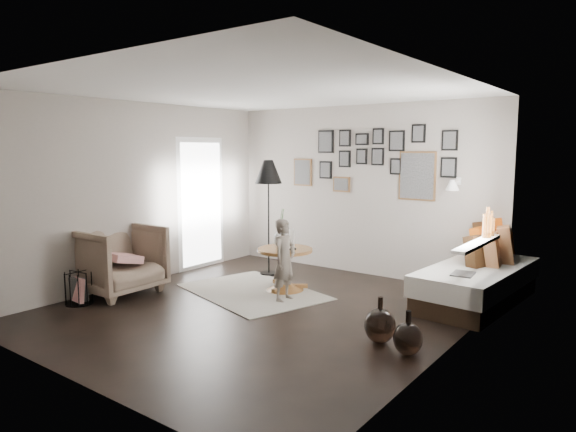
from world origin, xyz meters
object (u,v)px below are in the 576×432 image
Objects in this scene: child at (284,260)px; vase at (281,236)px; armchair at (118,260)px; pedestal_table at (285,271)px; magazine_basket at (79,288)px; daybed at (479,276)px; demijohn_large at (380,325)px; floor_lamp at (268,176)px; demijohn_small at (408,338)px.

vase is at bearing 39.27° from child.
child reaches higher than armchair.
pedestal_table reaches higher than magazine_basket.
pedestal_table is at bearing -14.04° from vase.
armchair is at bearing -143.73° from daybed.
daybed is at bearing 24.09° from vase.
armchair reaches higher than demijohn_large.
magazine_basket is at bearing -138.08° from daybed.
floor_lamp reaches higher than magazine_basket.
magazine_basket is 0.39× the size of child.
floor_lamp is 3.37m from demijohn_large.
daybed is 2.09× the size of child.
demijohn_large is 1.10× the size of demijohn_small.
armchair is 2.48m from floor_lamp.
vase is 0.51× the size of child.
child is (1.99, 1.06, 0.07)m from armchair.
vase reaches higher than demijohn_large.
demijohn_large is (2.00, -0.99, -0.57)m from vase.
magazine_basket is 3.79m from demijohn_large.
magazine_basket is 0.86× the size of demijohn_large.
demijohn_small is (3.03, -1.68, -1.36)m from floor_lamp.
demijohn_large is 0.37m from demijohn_small.
armchair is at bearing 90.21° from magazine_basket.
daybed is (2.28, 1.08, 0.06)m from pedestal_table.
demijohn_large reaches higher than magazine_basket.
magazine_basket is (-0.96, -2.62, -1.32)m from floor_lamp.
daybed is 3.30m from floor_lamp.
magazine_basket is at bearing 179.29° from armchair.
vase is 2.62m from daybed.
floor_lamp reaches higher than child.
floor_lamp is at bearing 140.06° from vase.
child is at bearing -62.87° from armchair.
daybed is 5.12× the size of demijohn_small.
armchair is 2.49× the size of magazine_basket.
child is (0.36, -0.40, -0.23)m from vase.
child is at bearing -48.17° from vase.
vase is 0.24× the size of daybed.
daybed reaches higher than armchair.
child is (-1.64, 0.59, 0.34)m from demijohn_large.
floor_lamp is 1.73m from child.
vase is 0.58m from child.
floor_lamp is 3.08m from magazine_basket.
daybed is 5.07m from magazine_basket.
armchair is 2.14× the size of demijohn_large.
armchair is 0.64m from magazine_basket.
vase is 2.21m from armchair.
child reaches higher than demijohn_large.
daybed reaches higher than magazine_basket.
armchair is (-4.00, -2.52, 0.13)m from daybed.
floor_lamp is (0.96, 2.03, 1.06)m from armchair.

